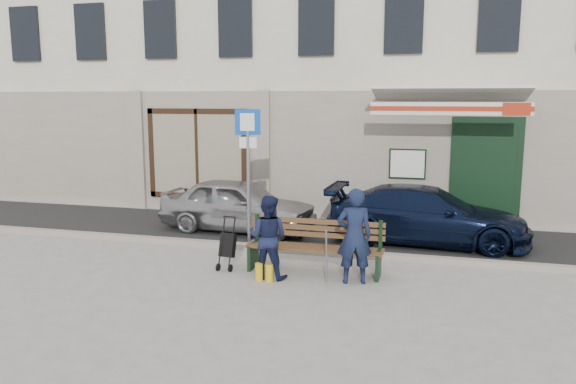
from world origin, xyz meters
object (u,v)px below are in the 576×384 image
(car_navy, at_px, (427,215))
(bench, at_px, (312,247))
(car_silver, at_px, (238,205))
(man, at_px, (354,236))
(stroller, at_px, (228,246))
(woman, at_px, (268,237))
(parking_sign, at_px, (248,154))

(car_navy, xyz_separation_m, bench, (-1.90, -2.58, -0.15))
(car_silver, bearing_deg, man, -128.87)
(car_navy, relative_size, stroller, 4.45)
(bench, height_order, stroller, bench)
(car_navy, height_order, man, man)
(woman, relative_size, stroller, 1.52)
(bench, bearing_deg, man, -25.05)
(stroller, bearing_deg, car_navy, 46.35)
(woman, bearing_deg, car_navy, -125.91)
(car_silver, height_order, bench, car_silver)
(car_silver, relative_size, man, 2.26)
(car_silver, relative_size, stroller, 3.85)
(man, distance_m, woman, 1.46)
(parking_sign, relative_size, woman, 1.97)
(car_silver, distance_m, car_navy, 4.20)
(parking_sign, relative_size, stroller, 3.00)
(parking_sign, height_order, bench, parking_sign)
(parking_sign, bearing_deg, car_silver, 107.58)
(parking_sign, relative_size, bench, 1.17)
(car_silver, bearing_deg, parking_sign, -144.74)
(woman, xyz_separation_m, stroller, (-0.85, 0.30, -0.30))
(car_silver, bearing_deg, woman, -146.85)
(man, distance_m, stroller, 2.34)
(car_navy, bearing_deg, man, 161.70)
(car_silver, relative_size, bench, 1.50)
(car_silver, height_order, woman, woman)
(parking_sign, bearing_deg, bench, -55.25)
(bench, xyz_separation_m, woman, (-0.65, -0.47, 0.25))
(car_silver, xyz_separation_m, woman, (1.65, -3.07, 0.10))
(parking_sign, bearing_deg, stroller, -96.73)
(bench, xyz_separation_m, man, (0.80, -0.37, 0.34))
(car_silver, height_order, parking_sign, parking_sign)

